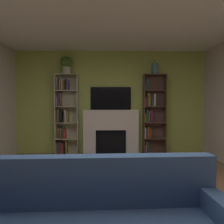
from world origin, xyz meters
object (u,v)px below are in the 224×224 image
object	(u,v)px
tv	(111,98)
potted_plant	(66,64)
fireplace	(111,131)
bookshelf_left	(65,116)
vase_with_flowers	(155,68)
bookshelf_right	(152,115)

from	to	relation	value
tv	potted_plant	bearing A→B (deg)	-173.90
fireplace	tv	world-z (taller)	tv
bookshelf_left	vase_with_flowers	xyz separation A→B (m)	(2.30, -0.04, 1.22)
bookshelf_left	vase_with_flowers	size ratio (longest dim) A/B	4.41
bookshelf_right	potted_plant	distance (m)	2.54
bookshelf_left	tv	bearing A→B (deg)	3.76
bookshelf_left	bookshelf_right	size ratio (longest dim) A/B	1.00
fireplace	potted_plant	distance (m)	2.04
fireplace	potted_plant	bearing A→B (deg)	-177.64
bookshelf_left	bookshelf_right	bearing A→B (deg)	0.25
tv	bookshelf_left	world-z (taller)	bookshelf_left
bookshelf_left	potted_plant	distance (m)	1.31
fireplace	bookshelf_right	distance (m)	1.14
bookshelf_right	vase_with_flowers	world-z (taller)	vase_with_flowers
fireplace	vase_with_flowers	xyz separation A→B (m)	(1.12, -0.05, 1.62)
vase_with_flowers	fireplace	bearing A→B (deg)	177.64
tv	bookshelf_right	distance (m)	1.15
bookshelf_left	vase_with_flowers	world-z (taller)	vase_with_flowers
fireplace	bookshelf_right	size ratio (longest dim) A/B	0.74
fireplace	tv	bearing A→B (deg)	90.00
potted_plant	fireplace	bearing A→B (deg)	2.36
tv	vase_with_flowers	xyz separation A→B (m)	(1.12, -0.12, 0.77)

